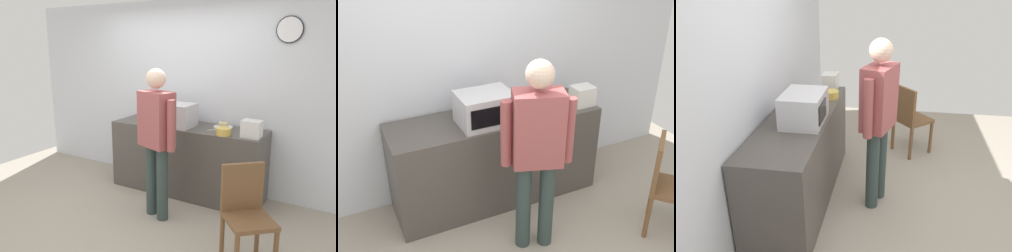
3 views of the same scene
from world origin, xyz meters
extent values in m
plane|color=#9E9384|center=(0.00, 0.00, 0.00)|extent=(6.00, 6.00, 0.00)
cube|color=silver|center=(0.00, 1.60, 1.30)|extent=(5.40, 0.10, 2.60)
cube|color=#4C4742|center=(0.25, 1.22, 0.47)|extent=(2.07, 0.62, 0.94)
cube|color=silver|center=(0.12, 1.13, 1.09)|extent=(0.50, 0.38, 0.30)
cube|color=black|center=(0.06, 0.94, 1.09)|extent=(0.30, 0.01, 0.18)
cylinder|color=white|center=(0.70, 1.36, 0.95)|extent=(0.25, 0.25, 0.01)
cube|color=#CCBA79|center=(0.70, 1.36, 0.98)|extent=(0.14, 0.14, 0.05)
cylinder|color=gold|center=(0.84, 1.01, 0.98)|extent=(0.18, 0.18, 0.09)
cube|color=silver|center=(1.16, 1.08, 1.04)|extent=(0.22, 0.18, 0.20)
cube|color=silver|center=(1.04, 1.44, 0.94)|extent=(0.13, 0.13, 0.01)
cube|color=silver|center=(0.65, 1.16, 0.94)|extent=(0.13, 0.14, 0.01)
cylinder|color=#303F3D|center=(0.36, 0.39, 0.43)|extent=(0.13, 0.13, 0.86)
cylinder|color=#303F3D|center=(0.18, 0.46, 0.43)|extent=(0.13, 0.13, 0.86)
cube|color=#9E4C4C|center=(0.27, 0.43, 1.18)|extent=(0.46, 0.36, 0.62)
cylinder|color=#9E4C4C|center=(0.51, 0.35, 1.15)|extent=(0.09, 0.09, 0.56)
cylinder|color=#9E4C4C|center=(0.03, 0.51, 1.15)|extent=(0.09, 0.09, 0.56)
sphere|color=beige|center=(0.27, 0.43, 1.63)|extent=(0.22, 0.22, 0.22)
cylinder|color=brown|center=(1.47, -0.22, 0.23)|extent=(0.04, 0.04, 0.45)
cylinder|color=brown|center=(1.74, 0.01, 0.23)|extent=(0.04, 0.04, 0.45)
cylinder|color=brown|center=(1.24, 0.05, 0.23)|extent=(0.04, 0.04, 0.45)
cylinder|color=brown|center=(1.50, 0.28, 0.23)|extent=(0.04, 0.04, 0.45)
cube|color=brown|center=(1.49, 0.03, 0.47)|extent=(0.56, 0.56, 0.04)
cube|color=brown|center=(1.37, 0.17, 0.71)|extent=(0.33, 0.29, 0.45)
camera|label=1|loc=(2.24, -2.66, 1.98)|focal=36.06mm
camera|label=2|loc=(-1.16, -1.98, 2.65)|focal=43.17mm
camera|label=3|loc=(-2.92, 0.26, 2.30)|focal=37.75mm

